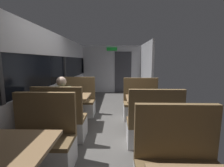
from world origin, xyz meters
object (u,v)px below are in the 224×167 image
object	(u,v)px
dining_table_near_window	(8,154)
bench_mid_window_facing_entry	(78,104)
bench_rear_aisle_facing_end	(153,128)
bench_mid_window_facing_end	(61,123)
dining_table_mid_window	(71,100)
seated_passenger	(62,112)
dining_table_rear_aisle	(146,102)
bench_rear_aisle_facing_entry	(141,106)
bench_near_window_facing_entry	(42,145)

from	to	relation	value
dining_table_near_window	bench_mid_window_facing_entry	world-z (taller)	bench_mid_window_facing_entry
bench_rear_aisle_facing_end	bench_mid_window_facing_entry	bearing A→B (deg)	138.23
bench_mid_window_facing_end	bench_rear_aisle_facing_end	world-z (taller)	same
dining_table_mid_window	seated_passenger	world-z (taller)	seated_passenger
bench_rear_aisle_facing_end	dining_table_near_window	bearing A→B (deg)	-143.44
dining_table_near_window	bench_mid_window_facing_end	world-z (taller)	bench_mid_window_facing_end
dining_table_mid_window	bench_mid_window_facing_entry	distance (m)	0.77
dining_table_near_window	dining_table_rear_aisle	size ratio (longest dim) A/B	1.00
dining_table_rear_aisle	bench_rear_aisle_facing_entry	bearing A→B (deg)	90.00
bench_mid_window_facing_end	bench_rear_aisle_facing_entry	xyz separation A→B (m)	(1.79, 1.20, 0.00)
dining_table_near_window	bench_mid_window_facing_entry	size ratio (longest dim) A/B	0.82
bench_rear_aisle_facing_entry	seated_passenger	xyz separation A→B (m)	(-1.79, -1.13, 0.21)
bench_mid_window_facing_entry	bench_near_window_facing_entry	bearing A→B (deg)	-90.00
bench_rear_aisle_facing_entry	seated_passenger	bearing A→B (deg)	-147.82
bench_mid_window_facing_end	dining_table_rear_aisle	world-z (taller)	bench_mid_window_facing_end
dining_table_near_window	bench_near_window_facing_entry	size ratio (longest dim) A/B	0.82
dining_table_mid_window	dining_table_rear_aisle	xyz separation A→B (m)	(1.79, -0.20, 0.00)
bench_mid_window_facing_end	dining_table_rear_aisle	distance (m)	1.88
dining_table_mid_window	bench_mid_window_facing_end	distance (m)	0.77
bench_mid_window_facing_end	bench_mid_window_facing_entry	world-z (taller)	same
dining_table_rear_aisle	dining_table_mid_window	bearing A→B (deg)	173.62
dining_table_near_window	dining_table_rear_aisle	world-z (taller)	same
bench_mid_window_facing_entry	bench_rear_aisle_facing_entry	distance (m)	1.80
dining_table_near_window	bench_rear_aisle_facing_end	xyz separation A→B (m)	(1.79, 1.33, -0.31)
bench_rear_aisle_facing_end	seated_passenger	size ratio (longest dim) A/B	0.87
dining_table_rear_aisle	seated_passenger	bearing A→B (deg)	-166.58
dining_table_mid_window	bench_rear_aisle_facing_entry	bearing A→B (deg)	15.59
bench_mid_window_facing_end	bench_rear_aisle_facing_entry	world-z (taller)	same
dining_table_near_window	seated_passenger	xyz separation A→B (m)	(0.00, 1.60, -0.10)
dining_table_near_window	bench_rear_aisle_facing_entry	size ratio (longest dim) A/B	0.82
dining_table_near_window	bench_mid_window_facing_end	xyz separation A→B (m)	(0.00, 1.53, -0.31)
bench_rear_aisle_facing_end	seated_passenger	world-z (taller)	seated_passenger
bench_near_window_facing_entry	bench_rear_aisle_facing_entry	bearing A→B (deg)	48.55
dining_table_rear_aisle	bench_mid_window_facing_entry	bearing A→B (deg)	153.32
dining_table_mid_window	seated_passenger	distance (m)	0.64
bench_rear_aisle_facing_end	bench_mid_window_facing_end	bearing A→B (deg)	173.62
bench_near_window_facing_entry	bench_mid_window_facing_entry	bearing A→B (deg)	90.00
bench_mid_window_facing_end	seated_passenger	bearing A→B (deg)	90.00
dining_table_rear_aisle	bench_mid_window_facing_end	bearing A→B (deg)	-164.41
bench_near_window_facing_entry	bench_rear_aisle_facing_end	world-z (taller)	same
bench_near_window_facing_entry	dining_table_mid_window	size ratio (longest dim) A/B	1.22
bench_mid_window_facing_entry	bench_rear_aisle_facing_entry	bearing A→B (deg)	-6.38
dining_table_near_window	bench_rear_aisle_facing_end	bearing A→B (deg)	36.56
seated_passenger	dining_table_mid_window	bearing A→B (deg)	90.00
bench_mid_window_facing_end	bench_mid_window_facing_entry	distance (m)	1.40
bench_near_window_facing_entry	bench_rear_aisle_facing_entry	size ratio (longest dim) A/B	1.00
dining_table_rear_aisle	seated_passenger	world-z (taller)	seated_passenger
dining_table_near_window	bench_rear_aisle_facing_entry	distance (m)	3.28
dining_table_rear_aisle	bench_rear_aisle_facing_end	size ratio (longest dim) A/B	0.82
dining_table_near_window	bench_rear_aisle_facing_end	distance (m)	2.25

